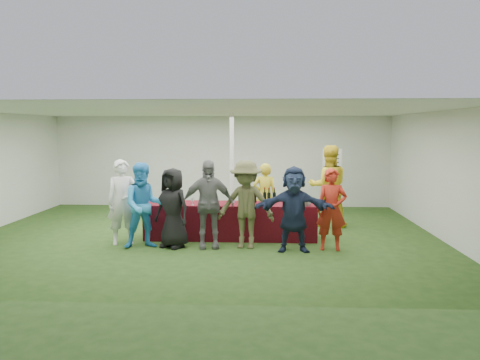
{
  "coord_description": "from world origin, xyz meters",
  "views": [
    {
      "loc": [
        1.26,
        -9.95,
        2.32
      ],
      "look_at": [
        0.77,
        -0.17,
        1.25
      ],
      "focal_mm": 35.0,
      "sensor_mm": 36.0,
      "label": 1
    }
  ],
  "objects_px": {
    "serving_table": "(231,221)",
    "customer_4": "(246,204)",
    "staff_pourer": "(265,196)",
    "customer_0": "(123,202)",
    "customer_1": "(144,205)",
    "customer_2": "(173,208)",
    "customer_3": "(208,204)",
    "customer_5": "(294,209)",
    "dump_bucket": "(304,201)",
    "staff_back": "(328,186)",
    "customer_6": "(332,209)",
    "wine_list_sign": "(332,167)"
  },
  "relations": [
    {
      "from": "customer_0",
      "to": "customer_1",
      "type": "bearing_deg",
      "value": -50.3
    },
    {
      "from": "customer_2",
      "to": "customer_5",
      "type": "xyz_separation_m",
      "value": [
        2.35,
        -0.18,
        0.03
      ]
    },
    {
      "from": "serving_table",
      "to": "staff_pourer",
      "type": "distance_m",
      "value": 1.28
    },
    {
      "from": "customer_3",
      "to": "dump_bucket",
      "type": "bearing_deg",
      "value": 9.4
    },
    {
      "from": "serving_table",
      "to": "wine_list_sign",
      "type": "bearing_deg",
      "value": 46.04
    },
    {
      "from": "customer_1",
      "to": "customer_4",
      "type": "bearing_deg",
      "value": -16.23
    },
    {
      "from": "serving_table",
      "to": "customer_4",
      "type": "bearing_deg",
      "value": -65.99
    },
    {
      "from": "customer_2",
      "to": "customer_6",
      "type": "bearing_deg",
      "value": 27.8
    },
    {
      "from": "staff_back",
      "to": "customer_2",
      "type": "distance_m",
      "value": 3.95
    },
    {
      "from": "staff_back",
      "to": "customer_4",
      "type": "distance_m",
      "value": 2.83
    },
    {
      "from": "customer_3",
      "to": "customer_5",
      "type": "bearing_deg",
      "value": -14.19
    },
    {
      "from": "dump_bucket",
      "to": "customer_1",
      "type": "relative_size",
      "value": 0.15
    },
    {
      "from": "dump_bucket",
      "to": "customer_4",
      "type": "xyz_separation_m",
      "value": [
        -1.18,
        -0.58,
        0.02
      ]
    },
    {
      "from": "customer_1",
      "to": "customer_6",
      "type": "bearing_deg",
      "value": -18.52
    },
    {
      "from": "serving_table",
      "to": "customer_2",
      "type": "xyz_separation_m",
      "value": [
        -1.08,
        -0.83,
        0.41
      ]
    },
    {
      "from": "staff_back",
      "to": "customer_1",
      "type": "bearing_deg",
      "value": 26.65
    },
    {
      "from": "customer_4",
      "to": "customer_3",
      "type": "bearing_deg",
      "value": -168.9
    },
    {
      "from": "wine_list_sign",
      "to": "staff_back",
      "type": "xyz_separation_m",
      "value": [
        -0.26,
        -1.26,
        -0.35
      ]
    },
    {
      "from": "dump_bucket",
      "to": "staff_pourer",
      "type": "height_order",
      "value": "staff_pourer"
    },
    {
      "from": "staff_back",
      "to": "customer_2",
      "type": "xyz_separation_m",
      "value": [
        -3.31,
        -2.15,
        -0.19
      ]
    },
    {
      "from": "dump_bucket",
      "to": "customer_2",
      "type": "bearing_deg",
      "value": -166.95
    },
    {
      "from": "customer_1",
      "to": "customer_2",
      "type": "bearing_deg",
      "value": -12.36
    },
    {
      "from": "staff_back",
      "to": "customer_3",
      "type": "bearing_deg",
      "value": 36.18
    },
    {
      "from": "wine_list_sign",
      "to": "customer_2",
      "type": "relative_size",
      "value": 1.15
    },
    {
      "from": "customer_1",
      "to": "customer_2",
      "type": "xyz_separation_m",
      "value": [
        0.55,
        0.06,
        -0.05
      ]
    },
    {
      "from": "customer_0",
      "to": "customer_4",
      "type": "xyz_separation_m",
      "value": [
        2.49,
        -0.19,
        0.0
      ]
    },
    {
      "from": "customer_2",
      "to": "customer_4",
      "type": "xyz_separation_m",
      "value": [
        1.43,
        0.03,
        0.08
      ]
    },
    {
      "from": "customer_0",
      "to": "customer_4",
      "type": "height_order",
      "value": "customer_4"
    },
    {
      "from": "customer_0",
      "to": "customer_4",
      "type": "bearing_deg",
      "value": -25.71
    },
    {
      "from": "wine_list_sign",
      "to": "staff_pourer",
      "type": "bearing_deg",
      "value": -137.64
    },
    {
      "from": "customer_2",
      "to": "customer_3",
      "type": "bearing_deg",
      "value": 28.75
    },
    {
      "from": "dump_bucket",
      "to": "customer_4",
      "type": "relative_size",
      "value": 0.14
    },
    {
      "from": "dump_bucket",
      "to": "customer_2",
      "type": "distance_m",
      "value": 2.68
    },
    {
      "from": "staff_pourer",
      "to": "customer_0",
      "type": "distance_m",
      "value": 3.27
    },
    {
      "from": "wine_list_sign",
      "to": "customer_2",
      "type": "height_order",
      "value": "wine_list_sign"
    },
    {
      "from": "serving_table",
      "to": "customer_4",
      "type": "relative_size",
      "value": 2.09
    },
    {
      "from": "dump_bucket",
      "to": "customer_0",
      "type": "xyz_separation_m",
      "value": [
        -3.67,
        -0.39,
        0.02
      ]
    },
    {
      "from": "staff_pourer",
      "to": "customer_0",
      "type": "relative_size",
      "value": 0.9
    },
    {
      "from": "customer_5",
      "to": "customer_1",
      "type": "bearing_deg",
      "value": 177.53
    },
    {
      "from": "serving_table",
      "to": "staff_pourer",
      "type": "height_order",
      "value": "staff_pourer"
    },
    {
      "from": "staff_pourer",
      "to": "customer_2",
      "type": "relative_size",
      "value": 0.98
    },
    {
      "from": "customer_0",
      "to": "customer_2",
      "type": "xyz_separation_m",
      "value": [
        1.06,
        -0.22,
        -0.07
      ]
    },
    {
      "from": "customer_0",
      "to": "customer_3",
      "type": "height_order",
      "value": "customer_3"
    },
    {
      "from": "customer_6",
      "to": "staff_pourer",
      "type": "bearing_deg",
      "value": 129.93
    },
    {
      "from": "staff_pourer",
      "to": "customer_4",
      "type": "xyz_separation_m",
      "value": [
        -0.37,
        -1.77,
        0.09
      ]
    },
    {
      "from": "customer_3",
      "to": "customer_5",
      "type": "distance_m",
      "value": 1.67
    },
    {
      "from": "customer_1",
      "to": "customer_3",
      "type": "distance_m",
      "value": 1.24
    },
    {
      "from": "serving_table",
      "to": "staff_back",
      "type": "bearing_deg",
      "value": 30.66
    },
    {
      "from": "serving_table",
      "to": "customer_3",
      "type": "distance_m",
      "value": 1.03
    },
    {
      "from": "customer_4",
      "to": "customer_5",
      "type": "relative_size",
      "value": 1.06
    }
  ]
}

